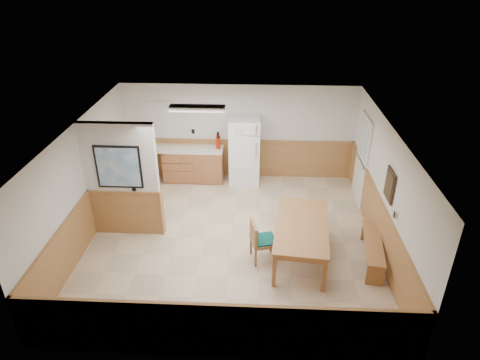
# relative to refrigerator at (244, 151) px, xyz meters

# --- Properties ---
(ground) EXTENTS (6.00, 6.00, 0.00)m
(ground) POSITION_rel_refrigerator_xyz_m (-0.15, -2.63, -0.88)
(ground) COLOR tan
(ground) RESTS_ON ground
(ceiling) EXTENTS (6.00, 6.00, 0.02)m
(ceiling) POSITION_rel_refrigerator_xyz_m (-0.15, -2.63, 1.62)
(ceiling) COLOR silver
(ceiling) RESTS_ON back_wall
(back_wall) EXTENTS (6.00, 0.02, 2.50)m
(back_wall) POSITION_rel_refrigerator_xyz_m (-0.15, 0.37, 0.37)
(back_wall) COLOR silver
(back_wall) RESTS_ON ground
(right_wall) EXTENTS (0.02, 6.00, 2.50)m
(right_wall) POSITION_rel_refrigerator_xyz_m (2.85, -2.63, 0.37)
(right_wall) COLOR silver
(right_wall) RESTS_ON ground
(left_wall) EXTENTS (0.02, 6.00, 2.50)m
(left_wall) POSITION_rel_refrigerator_xyz_m (-3.15, -2.63, 0.37)
(left_wall) COLOR silver
(left_wall) RESTS_ON ground
(wainscot_back) EXTENTS (6.00, 0.04, 1.00)m
(wainscot_back) POSITION_rel_refrigerator_xyz_m (-0.15, 0.35, -0.38)
(wainscot_back) COLOR olive
(wainscot_back) RESTS_ON ground
(wainscot_right) EXTENTS (0.04, 6.00, 1.00)m
(wainscot_right) POSITION_rel_refrigerator_xyz_m (2.83, -2.63, -0.38)
(wainscot_right) COLOR olive
(wainscot_right) RESTS_ON ground
(wainscot_left) EXTENTS (0.04, 6.00, 1.00)m
(wainscot_left) POSITION_rel_refrigerator_xyz_m (-3.13, -2.63, -0.38)
(wainscot_left) COLOR olive
(wainscot_left) RESTS_ON ground
(partition_wall) EXTENTS (1.50, 0.20, 2.50)m
(partition_wall) POSITION_rel_refrigerator_xyz_m (-2.40, -2.43, 0.35)
(partition_wall) COLOR silver
(partition_wall) RESTS_ON ground
(kitchen_counter) EXTENTS (2.20, 0.61, 1.00)m
(kitchen_counter) POSITION_rel_refrigerator_xyz_m (-1.36, 0.05, -0.42)
(kitchen_counter) COLOR #9D6337
(kitchen_counter) RESTS_ON ground
(exterior_door) EXTENTS (0.07, 1.02, 2.15)m
(exterior_door) POSITION_rel_refrigerator_xyz_m (2.82, -0.73, 0.17)
(exterior_door) COLOR silver
(exterior_door) RESTS_ON ground
(kitchen_window) EXTENTS (0.80, 0.04, 1.00)m
(kitchen_window) POSITION_rel_refrigerator_xyz_m (-2.25, 0.35, 0.67)
(kitchen_window) COLOR silver
(kitchen_window) RESTS_ON back_wall
(wall_painting) EXTENTS (0.04, 0.50, 0.60)m
(wall_painting) POSITION_rel_refrigerator_xyz_m (2.82, -2.93, 0.67)
(wall_painting) COLOR #352015
(wall_painting) RESTS_ON right_wall
(fluorescent_fixture) EXTENTS (1.20, 0.30, 0.09)m
(fluorescent_fixture) POSITION_rel_refrigerator_xyz_m (-0.95, -1.33, 1.57)
(fluorescent_fixture) COLOR silver
(fluorescent_fixture) RESTS_ON ceiling
(refrigerator) EXTENTS (0.81, 0.74, 1.76)m
(refrigerator) POSITION_rel_refrigerator_xyz_m (0.00, 0.00, 0.00)
(refrigerator) COLOR white
(refrigerator) RESTS_ON ground
(dining_table) EXTENTS (1.20, 2.09, 0.75)m
(dining_table) POSITION_rel_refrigerator_xyz_m (1.24, -3.13, -0.22)
(dining_table) COLOR #A16C3B
(dining_table) RESTS_ON ground
(dining_bench) EXTENTS (0.54, 1.53, 0.45)m
(dining_bench) POSITION_rel_refrigerator_xyz_m (2.62, -3.20, -0.54)
(dining_bench) COLOR #A16C3B
(dining_bench) RESTS_ON ground
(dining_chair) EXTENTS (0.74, 0.59, 0.85)m
(dining_chair) POSITION_rel_refrigerator_xyz_m (0.43, -3.26, -0.39)
(dining_chair) COLOR #A16C3B
(dining_chair) RESTS_ON ground
(fire_extinguisher) EXTENTS (0.14, 0.14, 0.45)m
(fire_extinguisher) POSITION_rel_refrigerator_xyz_m (-0.67, 0.07, 0.22)
(fire_extinguisher) COLOR #B61A09
(fire_extinguisher) RESTS_ON kitchen_counter
(soap_bottle) EXTENTS (0.06, 0.06, 0.20)m
(soap_bottle) POSITION_rel_refrigerator_xyz_m (-2.38, 0.06, 0.12)
(soap_bottle) COLOR #188636
(soap_bottle) RESTS_ON kitchen_counter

